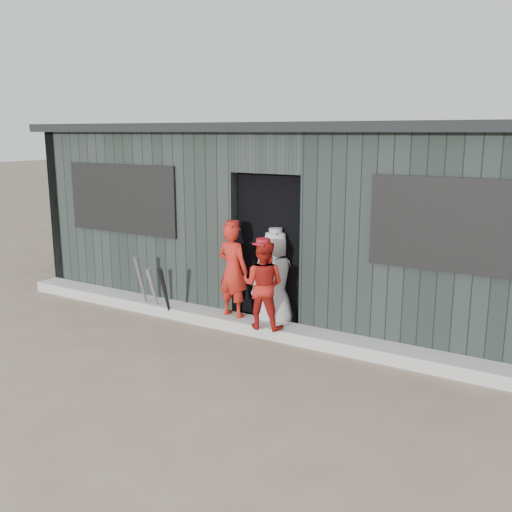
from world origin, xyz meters
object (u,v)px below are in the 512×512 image
Objects in this scene: player_red_right at (263,285)px; dugout at (316,216)px; bat_right at (165,294)px; player_grey_back at (275,280)px; bat_left at (154,292)px; bat_mid at (142,285)px; player_red_left at (233,270)px.

dugout is (-0.19, 1.86, 0.59)m from player_red_right.
bat_right is 1.51m from player_grey_back.
bat_mid is at bearing 178.97° from bat_left.
dugout is (-0.12, 1.42, 0.64)m from player_grey_back.
player_red_left is at bearing 9.31° from bat_left.
bat_left is 0.23m from bat_mid.
player_red_right reaches higher than bat_right.
player_red_right reaches higher than bat_left.
bat_right reaches higher than bat_left.
bat_right is 0.73× the size of player_red_right.
bat_right is (0.29, -0.10, 0.04)m from bat_left.
bat_left is at bearing -130.19° from dugout.
bat_mid is at bearing 168.61° from bat_right.
dugout is (0.38, 1.65, 0.52)m from player_red_left.
bat_mid is at bearing 13.50° from player_red_left.
bat_right is 0.10× the size of dugout.
bat_mid is 1.45m from player_red_left.
player_red_right is 0.13× the size of dugout.
dugout is (1.78, 1.84, 0.87)m from bat_mid.
player_red_left is 0.56m from player_grey_back.
player_grey_back is 1.57m from dugout.
player_red_right is 0.44m from player_grey_back.
bat_left is at bearing 15.07° from player_red_left.
bat_left is 0.64× the size of player_red_right.
player_red_right is at bearing 3.50° from bat_right.
bat_mid is 1.06× the size of bat_right.
bat_left is at bearing 161.32° from bat_right.
bat_right is 0.61× the size of player_grey_back.
dugout reaches higher than player_grey_back.
player_red_left reaches higher than player_grey_back.
dugout reaches higher than bat_right.
bat_right is at bearing 23.85° from player_red_left.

